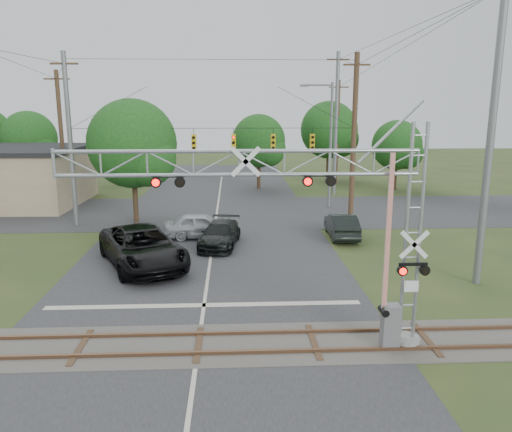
{
  "coord_description": "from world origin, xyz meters",
  "views": [
    {
      "loc": [
        1.23,
        -13.87,
        8.1
      ],
      "look_at": [
        2.25,
        7.5,
        3.33
      ],
      "focal_mm": 35.0,
      "sensor_mm": 36.0,
      "label": 1
    }
  ],
  "objects_px": {
    "car_dark": "(220,234)",
    "pickup_black": "(143,247)",
    "sedan_silver": "(202,225)",
    "streetlight": "(328,139)",
    "crossing_gantry": "(309,213)",
    "traffic_signal_span": "(227,141)"
  },
  "relations": [
    {
      "from": "crossing_gantry",
      "to": "traffic_signal_span",
      "type": "distance_m",
      "value": 18.59
    },
    {
      "from": "pickup_black",
      "to": "streetlight",
      "type": "distance_m",
      "value": 19.48
    },
    {
      "from": "crossing_gantry",
      "to": "traffic_signal_span",
      "type": "height_order",
      "value": "traffic_signal_span"
    },
    {
      "from": "streetlight",
      "to": "pickup_black",
      "type": "bearing_deg",
      "value": -130.11
    },
    {
      "from": "traffic_signal_span",
      "to": "pickup_black",
      "type": "height_order",
      "value": "traffic_signal_span"
    },
    {
      "from": "car_dark",
      "to": "streetlight",
      "type": "xyz_separation_m",
      "value": [
        8.34,
        10.97,
        4.79
      ]
    },
    {
      "from": "streetlight",
      "to": "traffic_signal_span",
      "type": "bearing_deg",
      "value": -145.53
    },
    {
      "from": "crossing_gantry",
      "to": "pickup_black",
      "type": "distance_m",
      "value": 12.25
    },
    {
      "from": "car_dark",
      "to": "sedan_silver",
      "type": "relative_size",
      "value": 1.06
    },
    {
      "from": "crossing_gantry",
      "to": "traffic_signal_span",
      "type": "xyz_separation_m",
      "value": [
        -2.75,
        18.36,
        1.0
      ]
    },
    {
      "from": "pickup_black",
      "to": "streetlight",
      "type": "height_order",
      "value": "streetlight"
    },
    {
      "from": "traffic_signal_span",
      "to": "pickup_black",
      "type": "distance_m",
      "value": 11.11
    },
    {
      "from": "traffic_signal_span",
      "to": "crossing_gantry",
      "type": "bearing_deg",
      "value": -81.49
    },
    {
      "from": "traffic_signal_span",
      "to": "streetlight",
      "type": "relative_size",
      "value": 1.97
    },
    {
      "from": "car_dark",
      "to": "streetlight",
      "type": "distance_m",
      "value": 14.59
    },
    {
      "from": "traffic_signal_span",
      "to": "sedan_silver",
      "type": "height_order",
      "value": "traffic_signal_span"
    },
    {
      "from": "traffic_signal_span",
      "to": "streetlight",
      "type": "bearing_deg",
      "value": 34.47
    },
    {
      "from": "car_dark",
      "to": "sedan_silver",
      "type": "height_order",
      "value": "sedan_silver"
    },
    {
      "from": "sedan_silver",
      "to": "streetlight",
      "type": "xyz_separation_m",
      "value": [
        9.52,
        9.04,
        4.72
      ]
    },
    {
      "from": "sedan_silver",
      "to": "streetlight",
      "type": "bearing_deg",
      "value": -49.12
    },
    {
      "from": "car_dark",
      "to": "pickup_black",
      "type": "bearing_deg",
      "value": -128.79
    },
    {
      "from": "traffic_signal_span",
      "to": "car_dark",
      "type": "height_order",
      "value": "traffic_signal_span"
    }
  ]
}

